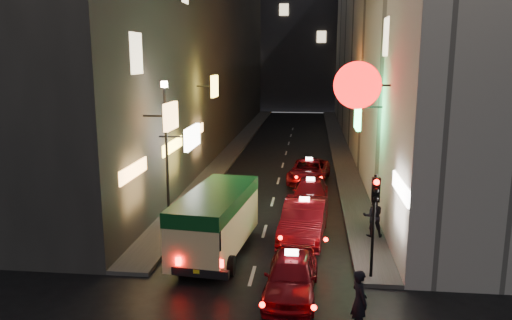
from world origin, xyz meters
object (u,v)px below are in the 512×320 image
(pedestrian_crossing, at_px, (360,297))
(traffic_light, at_px, (375,205))
(minibus, at_px, (216,215))
(taxi_near, at_px, (291,272))
(lamp_post, at_px, (166,144))

(pedestrian_crossing, bearing_deg, traffic_light, -34.67)
(minibus, xyz_separation_m, taxi_near, (2.96, -3.04, -0.76))
(lamp_post, bearing_deg, pedestrian_crossing, -45.57)
(traffic_light, xyz_separation_m, lamp_post, (-8.20, 4.53, 1.04))
(lamp_post, bearing_deg, minibus, -46.17)
(pedestrian_crossing, distance_m, traffic_light, 3.62)
(minibus, distance_m, pedestrian_crossing, 6.95)
(traffic_light, bearing_deg, pedestrian_crossing, -102.63)
(minibus, relative_size, traffic_light, 1.68)
(traffic_light, bearing_deg, minibus, 162.17)
(traffic_light, height_order, lamp_post, lamp_post)
(pedestrian_crossing, relative_size, traffic_light, 0.57)
(taxi_near, xyz_separation_m, lamp_post, (-5.58, 5.77, 2.94))
(minibus, xyz_separation_m, lamp_post, (-2.62, 2.73, 2.18))
(minibus, distance_m, lamp_post, 4.37)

